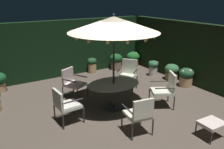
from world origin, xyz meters
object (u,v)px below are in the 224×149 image
object	(u,v)px
potted_plant_front_corner	(186,77)
patio_chair_north	(128,73)
patio_dining_table	(114,88)
potted_plant_back_left	(116,61)
potted_plant_left_far	(133,59)
potted_plant_back_center	(172,71)
patio_chair_northeast	(72,81)
patio_chair_southeast	(139,113)
potted_plant_left_near	(92,65)
patio_chair_east	(65,103)
potted_plant_right_far	(153,67)
patio_umbrella	(114,24)
ottoman_footrest	(212,124)
patio_chair_south	(166,88)

from	to	relation	value
potted_plant_front_corner	patio_chair_north	bearing A→B (deg)	155.46
patio_dining_table	potted_plant_back_left	bearing A→B (deg)	55.81
potted_plant_left_far	potted_plant_back_center	bearing A→B (deg)	-85.01
patio_chair_north	potted_plant_front_corner	xyz separation A→B (m)	(1.93, -0.88, -0.24)
patio_chair_northeast	patio_chair_southeast	world-z (taller)	patio_chair_southeast
potted_plant_front_corner	potted_plant_left_near	size ratio (longest dim) A/B	1.06
patio_chair_east	potted_plant_left_far	size ratio (longest dim) A/B	1.38
potted_plant_right_far	potted_plant_back_left	xyz separation A→B (m)	(-0.83, 1.52, 0.03)
patio_chair_north	potted_plant_back_left	world-z (taller)	patio_chair_north
patio_dining_table	potted_plant_right_far	distance (m)	3.36
patio_umbrella	patio_chair_east	world-z (taller)	patio_umbrella
potted_plant_left_far	patio_dining_table	bearing A→B (deg)	-134.48
patio_chair_north	potted_plant_back_center	distance (m)	2.06
patio_chair_north	potted_plant_right_far	world-z (taller)	patio_chair_north
patio_dining_table	potted_plant_front_corner	xyz separation A→B (m)	(3.13, 0.05, -0.24)
patio_dining_table	patio_chair_east	distance (m)	1.51
patio_umbrella	potted_plant_left_far	world-z (taller)	patio_umbrella
patio_chair_east	potted_plant_left_far	world-z (taller)	patio_chair_east
ottoman_footrest	patio_chair_south	bearing A→B (deg)	82.29
potted_plant_front_corner	potted_plant_back_left	bearing A→B (deg)	108.21
ottoman_footrest	potted_plant_left_far	world-z (taller)	potted_plant_left_far
patio_chair_east	patio_chair_north	bearing A→B (deg)	20.26
patio_chair_southeast	patio_umbrella	bearing A→B (deg)	80.73
patio_chair_southeast	ottoman_footrest	xyz separation A→B (m)	(1.35, -0.98, -0.22)
potted_plant_front_corner	potted_plant_left_far	xyz separation A→B (m)	(-0.08, 3.05, -0.01)
patio_chair_north	potted_plant_left_far	distance (m)	2.86
patio_chair_south	potted_plant_front_corner	xyz separation A→B (m)	(1.79, 0.78, -0.22)
patio_chair_south	potted_plant_front_corner	bearing A→B (deg)	23.64
potted_plant_right_far	potted_plant_front_corner	world-z (taller)	potted_plant_front_corner
patio_chair_north	potted_plant_left_near	bearing A→B (deg)	94.84
potted_plant_right_far	potted_plant_left_far	bearing A→B (deg)	86.23
patio_chair_northeast	patio_dining_table	bearing A→B (deg)	-62.37
patio_dining_table	potted_plant_back_center	distance (m)	3.36
patio_chair_southeast	potted_plant_right_far	bearing A→B (deg)	44.12
patio_chair_southeast	patio_chair_south	distance (m)	1.76
patio_chair_northeast	potted_plant_back_left	size ratio (longest dim) A/B	1.34
patio_umbrella	ottoman_footrest	distance (m)	3.41
potted_plant_left_far	patio_chair_south	bearing A→B (deg)	-113.99
patio_umbrella	patio_chair_southeast	distance (m)	2.39
patio_chair_north	potted_plant_left_near	size ratio (longest dim) A/B	1.63
patio_chair_east	ottoman_footrest	size ratio (longest dim) A/B	1.62
potted_plant_front_corner	potted_plant_left_near	world-z (taller)	potted_plant_front_corner
patio_chair_north	potted_plant_front_corner	distance (m)	2.14
patio_chair_southeast	potted_plant_left_near	distance (m)	4.90
potted_plant_left_far	ottoman_footrest	bearing A→B (deg)	-109.20
patio_chair_north	patio_chair_southeast	distance (m)	2.82
ottoman_footrest	potted_plant_left_far	bearing A→B (deg)	70.80
patio_chair_north	ottoman_footrest	world-z (taller)	patio_chair_north
patio_chair_south	potted_plant_right_far	size ratio (longest dim) A/B	1.65
patio_chair_northeast	potted_plant_left_far	bearing A→B (deg)	25.12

